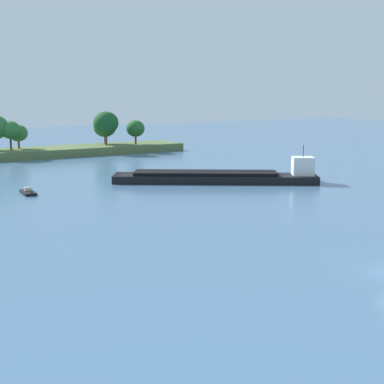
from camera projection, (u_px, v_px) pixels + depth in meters
treeline_island at (42, 142)px, 123.83m from camera, size 61.91×11.27×9.51m
fishing_skiff at (28, 192)px, 78.57m from camera, size 1.93×4.59×0.87m
cargo_barge at (220, 176)px, 88.53m from camera, size 28.86×22.29×5.80m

